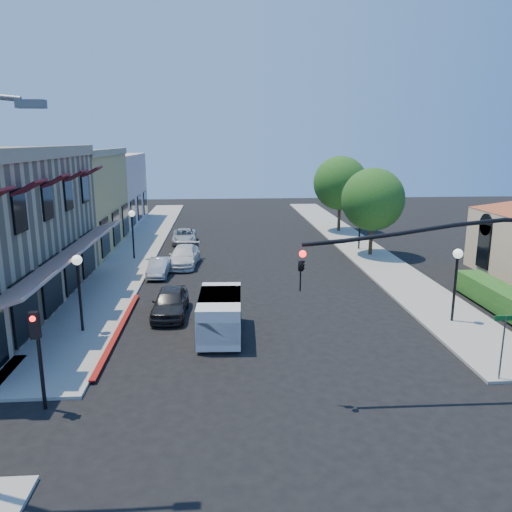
{
  "coord_description": "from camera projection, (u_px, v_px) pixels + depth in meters",
  "views": [
    {
      "loc": [
        -2.32,
        -13.41,
        8.4
      ],
      "look_at": [
        -0.49,
        11.41,
        2.6
      ],
      "focal_mm": 35.0,
      "sensor_mm": 36.0,
      "label": 1
    }
  ],
  "objects": [
    {
      "name": "lamppost_left_near",
      "position": [
        78.0,
        274.0,
        21.64
      ],
      "size": [
        0.44,
        0.44,
        3.57
      ],
      "color": "black",
      "rests_on": "ground"
    },
    {
      "name": "parked_car_a",
      "position": [
        170.0,
        302.0,
        24.35
      ],
      "size": [
        1.72,
        4.03,
        1.36
      ],
      "primitive_type": "imported",
      "rotation": [
        0.0,
        0.0,
        -0.03
      ],
      "color": "black",
      "rests_on": "ground"
    },
    {
      "name": "lamppost_right_far",
      "position": [
        360.0,
        215.0,
        38.4
      ],
      "size": [
        0.44,
        0.44,
        3.57
      ],
      "color": "black",
      "rests_on": "ground"
    },
    {
      "name": "parked_car_d",
      "position": [
        184.0,
        236.0,
        41.53
      ],
      "size": [
        2.1,
        4.27,
        1.17
      ],
      "primitive_type": "imported",
      "rotation": [
        0.0,
        0.0,
        0.04
      ],
      "color": "silver",
      "rests_on": "ground"
    },
    {
      "name": "lamppost_right_near",
      "position": [
        457.0,
        267.0,
        22.86
      ],
      "size": [
        0.44,
        0.44,
        3.57
      ],
      "color": "black",
      "rests_on": "ground"
    },
    {
      "name": "street_tree_b",
      "position": [
        340.0,
        183.0,
        45.78
      ],
      "size": [
        4.94,
        4.94,
        7.02
      ],
      "color": "#352115",
      "rests_on": "ground"
    },
    {
      "name": "hedge",
      "position": [
        505.0,
        314.0,
        24.68
      ],
      "size": [
        1.4,
        8.0,
        1.1
      ],
      "primitive_type": "cube",
      "color": "#1E5117",
      "rests_on": "ground"
    },
    {
      "name": "sidewalk_left",
      "position": [
        141.0,
        245.0,
        40.68
      ],
      "size": [
        3.5,
        50.0,
        0.12
      ],
      "primitive_type": "cube",
      "color": "gray",
      "rests_on": "ground"
    },
    {
      "name": "secondary_signal",
      "position": [
        37.0,
        342.0,
        15.37
      ],
      "size": [
        0.28,
        0.42,
        3.32
      ],
      "color": "black",
      "rests_on": "ground"
    },
    {
      "name": "signal_mast_arm",
      "position": [
        475.0,
        277.0,
        16.04
      ],
      "size": [
        8.01,
        0.39,
        6.0
      ],
      "color": "black",
      "rests_on": "ground"
    },
    {
      "name": "ground",
      "position": [
        300.0,
        424.0,
        15.1
      ],
      "size": [
        120.0,
        120.0,
        0.0
      ],
      "primitive_type": "plane",
      "color": "black",
      "rests_on": "ground"
    },
    {
      "name": "street_name_sign",
      "position": [
        504.0,
        337.0,
        17.39
      ],
      "size": [
        0.8,
        0.06,
        2.5
      ],
      "color": "#595B5E",
      "rests_on": "ground"
    },
    {
      "name": "curb_red_strip",
      "position": [
        119.0,
        332.0,
        22.38
      ],
      "size": [
        0.25,
        10.0,
        0.06
      ],
      "primitive_type": "cube",
      "color": "maroon",
      "rests_on": "ground"
    },
    {
      "name": "street_tree_a",
      "position": [
        373.0,
        199.0,
        36.15
      ],
      "size": [
        4.56,
        4.56,
        6.48
      ],
      "color": "#352115",
      "rests_on": "ground"
    },
    {
      "name": "parked_car_c",
      "position": [
        184.0,
        256.0,
        34.03
      ],
      "size": [
        2.28,
        4.73,
        1.33
      ],
      "primitive_type": "imported",
      "rotation": [
        0.0,
        0.0,
        -0.09
      ],
      "color": "silver",
      "rests_on": "ground"
    },
    {
      "name": "lamppost_left_far",
      "position": [
        132.0,
        222.0,
        35.24
      ],
      "size": [
        0.44,
        0.44,
        3.57
      ],
      "color": "black",
      "rests_on": "ground"
    },
    {
      "name": "parked_car_b",
      "position": [
        159.0,
        267.0,
        31.49
      ],
      "size": [
        1.3,
        3.4,
        1.11
      ],
      "primitive_type": "imported",
      "rotation": [
        0.0,
        0.0,
        -0.04
      ],
      "color": "#AFB2B5",
      "rests_on": "ground"
    },
    {
      "name": "sidewalk_right",
      "position": [
        352.0,
        242.0,
        41.94
      ],
      "size": [
        3.5,
        50.0,
        0.12
      ],
      "primitive_type": "cube",
      "color": "gray",
      "rests_on": "ground"
    },
    {
      "name": "yellow_stucco_building",
      "position": [
        48.0,
        201.0,
        38.38
      ],
      "size": [
        10.0,
        12.0,
        7.6
      ],
      "primitive_type": "cube",
      "color": "tan",
      "rests_on": "ground"
    },
    {
      "name": "white_van",
      "position": [
        220.0,
        313.0,
        21.68
      ],
      "size": [
        1.99,
        4.23,
        1.84
      ],
      "color": "silver",
      "rests_on": "ground"
    },
    {
      "name": "pink_stucco_building",
      "position": [
        88.0,
        190.0,
        50.11
      ],
      "size": [
        10.0,
        12.0,
        7.0
      ],
      "primitive_type": "cube",
      "color": "tan",
      "rests_on": "ground"
    }
  ]
}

